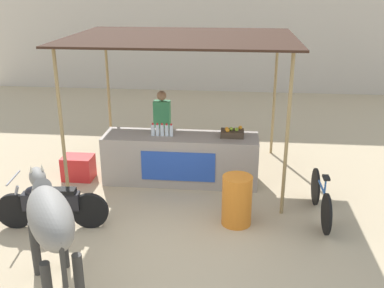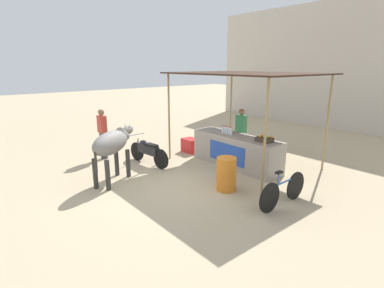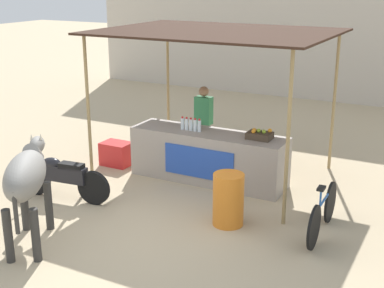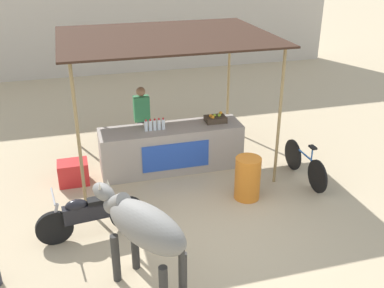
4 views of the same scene
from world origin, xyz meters
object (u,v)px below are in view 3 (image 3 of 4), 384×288
object	(u,v)px
fruit_crate	(260,135)
cow	(27,177)
bicycle_leaning	(323,213)
stall_counter	(208,156)
vendor_behind_counter	(204,125)
cooler_box	(117,154)
motorcycle_parked	(62,176)
water_barrel	(228,199)

from	to	relation	value
fruit_crate	cow	world-z (taller)	cow
fruit_crate	bicycle_leaning	xyz separation A→B (m)	(1.52, -1.27, -0.68)
cow	stall_counter	bearing A→B (deg)	70.99
vendor_behind_counter	cooler_box	size ratio (longest dim) A/B	2.75
vendor_behind_counter	motorcycle_parked	distance (m)	3.10
stall_counter	vendor_behind_counter	size ratio (longest dim) A/B	1.82
fruit_crate	bicycle_leaning	size ratio (longest dim) A/B	0.26
cooler_box	water_barrel	xyz separation A→B (m)	(3.18, -1.46, 0.18)
cooler_box	bicycle_leaning	xyz separation A→B (m)	(4.58, -1.12, 0.11)
motorcycle_parked	fruit_crate	bearing A→B (deg)	35.74
fruit_crate	vendor_behind_counter	size ratio (longest dim) A/B	0.27
water_barrel	cow	distance (m)	3.04
water_barrel	motorcycle_parked	bearing A→B (deg)	-171.67
fruit_crate	cooler_box	world-z (taller)	fruit_crate
vendor_behind_counter	bicycle_leaning	xyz separation A→B (m)	(2.99, -1.97, -0.50)
water_barrel	vendor_behind_counter	bearing A→B (deg)	124.62
stall_counter	cooler_box	xyz separation A→B (m)	(-2.06, -0.10, -0.24)
motorcycle_parked	bicycle_leaning	distance (m)	4.43
water_barrel	bicycle_leaning	xyz separation A→B (m)	(1.40, 0.35, -0.07)
fruit_crate	water_barrel	world-z (taller)	fruit_crate
cooler_box	cow	world-z (taller)	cow
fruit_crate	vendor_behind_counter	world-z (taller)	vendor_behind_counter
cow	motorcycle_parked	world-z (taller)	cow
cooler_box	motorcycle_parked	size ratio (longest dim) A/B	0.33
stall_counter	cow	size ratio (longest dim) A/B	1.73
fruit_crate	stall_counter	bearing A→B (deg)	-176.92
cooler_box	bicycle_leaning	bearing A→B (deg)	-13.70
stall_counter	cow	world-z (taller)	cow
stall_counter	bicycle_leaning	bearing A→B (deg)	-25.77
fruit_crate	bicycle_leaning	distance (m)	2.09
fruit_crate	motorcycle_parked	distance (m)	3.56
fruit_crate	cooler_box	xyz separation A→B (m)	(-3.06, -0.15, -0.79)
water_barrel	bicycle_leaning	distance (m)	1.44
water_barrel	cow	xyz separation A→B (m)	(-2.30, -1.89, 0.61)
vendor_behind_counter	cooler_box	world-z (taller)	vendor_behind_counter
water_barrel	bicycle_leaning	size ratio (longest dim) A/B	0.51
fruit_crate	cow	bearing A→B (deg)	-121.92
cooler_box	cow	distance (m)	3.56
fruit_crate	motorcycle_parked	bearing A→B (deg)	-144.26
cooler_box	motorcycle_parked	distance (m)	1.92
vendor_behind_counter	bicycle_leaning	distance (m)	3.62
water_barrel	cow	world-z (taller)	cow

